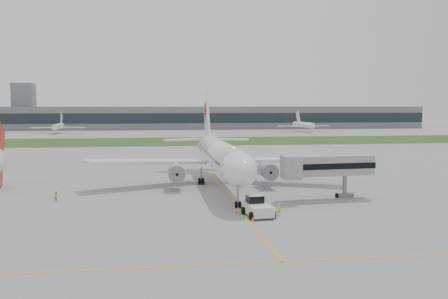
{
  "coord_description": "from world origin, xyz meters",
  "views": [
    {
      "loc": [
        -11.49,
        -83.79,
        14.38
      ],
      "look_at": [
        0.35,
        2.0,
        6.81
      ],
      "focal_mm": 40.0,
      "sensor_mm": 36.0,
      "label": 1
    }
  ],
  "objects": [
    {
      "name": "distant_aircraft_left",
      "position": [
        -62.0,
        187.22,
        0.0
      ],
      "size": [
        28.75,
        25.62,
        10.63
      ],
      "primitive_type": null,
      "rotation": [
        0.0,
        0.0,
        0.04
      ],
      "color": "white",
      "rests_on": "ground"
    },
    {
      "name": "pushback_tug",
      "position": [
        1.66,
        -20.52,
        1.18
      ],
      "size": [
        3.94,
        5.34,
        2.56
      ],
      "rotation": [
        0.0,
        0.0,
        0.13
      ],
      "color": "silver",
      "rests_on": "ground"
    },
    {
      "name": "grass_strip",
      "position": [
        0.0,
        120.0,
        0.01
      ],
      "size": [
        600.0,
        50.0,
        0.02
      ],
      "primitive_type": "cube",
      "color": "#26451A",
      "rests_on": "ground"
    },
    {
      "name": "apron_markings",
      "position": [
        0.0,
        -5.0,
        0.0
      ],
      "size": [
        70.0,
        70.0,
        0.04
      ],
      "primitive_type": null,
      "color": "gold",
      "rests_on": "ground"
    },
    {
      "name": "ground_crew_far",
      "position": [
        -26.42,
        -6.67,
        0.78
      ],
      "size": [
        0.92,
        0.96,
        1.56
      ],
      "primitive_type": "imported",
      "rotation": [
        0.0,
        0.0,
        0.97
      ],
      "color": "#B9D223",
      "rests_on": "ground"
    },
    {
      "name": "safety_cone_right",
      "position": [
        0.5,
        -23.31,
        0.27
      ],
      "size": [
        0.39,
        0.39,
        0.54
      ],
      "primitive_type": "cone",
      "color": "orange",
      "rests_on": "ground"
    },
    {
      "name": "ground_crew_near",
      "position": [
        4.54,
        -20.5,
        0.83
      ],
      "size": [
        0.71,
        0.59,
        1.66
      ],
      "primitive_type": "imported",
      "rotation": [
        0.0,
        0.0,
        3.52
      ],
      "color": "#CBFF2A",
      "rests_on": "ground"
    },
    {
      "name": "control_tower",
      "position": [
        -90.0,
        232.0,
        0.0
      ],
      "size": [
        12.0,
        12.0,
        56.0
      ],
      "primitive_type": null,
      "color": "slate",
      "rests_on": "ground"
    },
    {
      "name": "ground",
      "position": [
        0.0,
        0.0,
        0.0
      ],
      "size": [
        600.0,
        600.0,
        0.0
      ],
      "primitive_type": "plane",
      "color": "gray",
      "rests_on": "ground"
    },
    {
      "name": "jet_bridge",
      "position": [
        14.1,
        -10.46,
        5.14
      ],
      "size": [
        15.0,
        5.55,
        6.95
      ],
      "rotation": [
        0.0,
        0.0,
        0.09
      ],
      "color": "gray",
      "rests_on": "ground"
    },
    {
      "name": "airliner",
      "position": [
        0.0,
        4.87,
        5.66
      ],
      "size": [
        48.13,
        53.95,
        17.88
      ],
      "color": "white",
      "rests_on": "ground"
    },
    {
      "name": "distant_aircraft_right",
      "position": [
        70.14,
        184.67,
        0.0
      ],
      "size": [
        31.54,
        28.3,
        11.37
      ],
      "primitive_type": null,
      "rotation": [
        0.0,
        0.0,
        0.07
      ],
      "color": "white",
      "rests_on": "ground"
    },
    {
      "name": "safety_cone_left",
      "position": [
        -0.96,
        -18.87,
        0.28
      ],
      "size": [
        0.41,
        0.41,
        0.56
      ],
      "primitive_type": "cone",
      "color": "orange",
      "rests_on": "ground"
    },
    {
      "name": "terminal_building",
      "position": [
        0.0,
        229.87,
        7.0
      ],
      "size": [
        320.0,
        22.3,
        14.0
      ],
      "color": "slate",
      "rests_on": "ground"
    }
  ]
}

